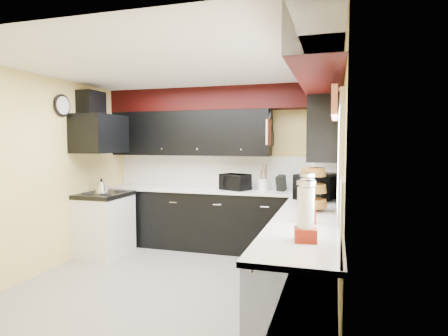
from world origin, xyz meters
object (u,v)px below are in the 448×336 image
object	(u,v)px
microwave	(318,187)
utensil_crock	(263,185)
toaster_oven	(235,182)
knife_block	(281,183)
kettle	(102,187)

from	to	relation	value
microwave	utensil_crock	distance (m)	1.08
toaster_oven	knife_block	distance (m)	0.69
utensil_crock	kettle	world-z (taller)	utensil_crock
microwave	utensil_crock	xyz separation A→B (m)	(-0.83, 0.68, -0.08)
toaster_oven	kettle	bearing A→B (deg)	-134.41
kettle	toaster_oven	bearing A→B (deg)	21.21
microwave	knife_block	world-z (taller)	microwave
microwave	kettle	distance (m)	3.09
toaster_oven	knife_block	bearing A→B (deg)	28.20
knife_block	kettle	distance (m)	2.64
knife_block	kettle	bearing A→B (deg)	-147.08
toaster_oven	kettle	world-z (taller)	toaster_oven
utensil_crock	kettle	size ratio (longest dim) A/B	0.95
utensil_crock	kettle	bearing A→B (deg)	-160.64
utensil_crock	kettle	xyz separation A→B (m)	(-2.26, -0.79, -0.02)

